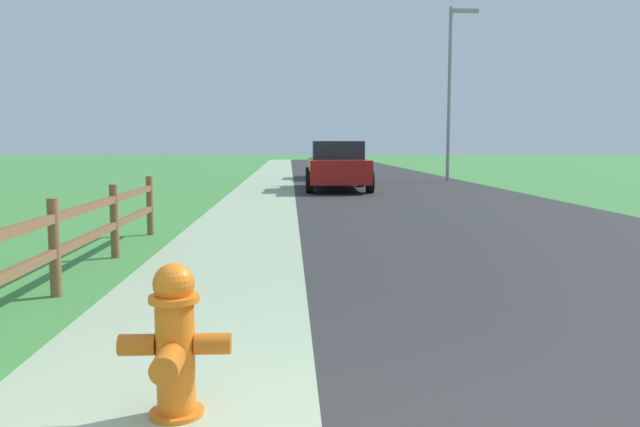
{
  "coord_description": "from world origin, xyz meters",
  "views": [
    {
      "loc": [
        -0.17,
        -2.44,
        1.5
      ],
      "look_at": [
        0.28,
        6.74,
        0.5
      ],
      "focal_mm": 35.81,
      "sensor_mm": 36.0,
      "label": 1
    }
  ],
  "objects_px": {
    "fire_hydrant": "(174,341)",
    "parked_suv_red": "(337,166)",
    "parked_car_blue": "(336,161)",
    "street_lamp": "(452,80)"
  },
  "relations": [
    {
      "from": "parked_suv_red",
      "to": "fire_hydrant",
      "type": "bearing_deg",
      "value": -97.17
    },
    {
      "from": "parked_suv_red",
      "to": "street_lamp",
      "type": "distance_m",
      "value": 7.62
    },
    {
      "from": "parked_car_blue",
      "to": "street_lamp",
      "type": "distance_m",
      "value": 6.12
    },
    {
      "from": "fire_hydrant",
      "to": "street_lamp",
      "type": "xyz_separation_m",
      "value": [
        7.2,
        22.36,
        3.65
      ]
    },
    {
      "from": "fire_hydrant",
      "to": "parked_car_blue",
      "type": "relative_size",
      "value": 0.19
    },
    {
      "from": "fire_hydrant",
      "to": "parked_suv_red",
      "type": "height_order",
      "value": "parked_suv_red"
    },
    {
      "from": "fire_hydrant",
      "to": "parked_suv_red",
      "type": "xyz_separation_m",
      "value": [
        2.22,
        17.63,
        0.36
      ]
    },
    {
      "from": "parked_car_blue",
      "to": "street_lamp",
      "type": "bearing_deg",
      "value": -29.33
    },
    {
      "from": "parked_suv_red",
      "to": "street_lamp",
      "type": "height_order",
      "value": "street_lamp"
    },
    {
      "from": "fire_hydrant",
      "to": "street_lamp",
      "type": "relative_size",
      "value": 0.12
    }
  ]
}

